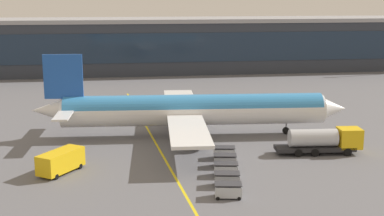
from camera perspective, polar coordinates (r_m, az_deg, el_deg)
ground_plane at (r=67.95m, az=0.10°, el=-4.58°), size 700.00×700.00×0.00m
apron_lead_in_line at (r=69.38m, az=-3.75°, el=-4.26°), size 6.23×79.80×0.01m
terminal_building at (r=139.83m, az=-11.20°, el=6.70°), size 203.64×20.73×14.01m
main_airliner at (r=73.79m, az=0.03°, el=-0.20°), size 44.76×35.47×11.82m
fuel_tanker at (r=67.94m, az=14.23°, el=-3.43°), size 10.97×3.38×3.25m
lavatory_truck at (r=60.85m, az=-14.06°, el=-5.55°), size 5.23×6.06×2.50m
baggage_cart_0 at (r=52.18m, az=3.98°, el=-8.93°), size 2.88×2.02×1.48m
baggage_cart_1 at (r=55.18m, az=3.85°, el=-7.74°), size 2.88×2.02×1.48m
baggage_cart_2 at (r=58.20m, az=3.73°, el=-6.68°), size 2.88×2.02×1.48m
baggage_cart_3 at (r=61.24m, az=3.63°, el=-5.72°), size 2.88×2.02×1.48m
baggage_cart_4 at (r=64.29m, az=3.53°, el=-4.85°), size 2.88×2.02×1.48m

